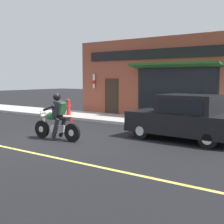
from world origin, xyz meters
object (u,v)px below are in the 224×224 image
Objects in this scene: car_hatchback at (184,118)px; fire_hydrant at (68,107)px; motorcycle_with_rider at (57,120)px; traffic_cone at (183,115)px.

fire_hydrant is (2.23, 7.60, -0.19)m from car_hatchback.
car_hatchback is at bearing -55.37° from motorcycle_with_rider.
car_hatchback reaches higher than traffic_cone.
car_hatchback is at bearing -156.46° from traffic_cone.
motorcycle_with_rider is 6.19m from fire_hydrant.
motorcycle_with_rider reaches higher than fire_hydrant.
traffic_cone is 0.68× the size of fire_hydrant.
fire_hydrant is at bearing 73.62° from car_hatchback.
motorcycle_with_rider is at bearing 124.63° from car_hatchback.
traffic_cone is (5.90, -2.09, -0.25)m from motorcycle_with_rider.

